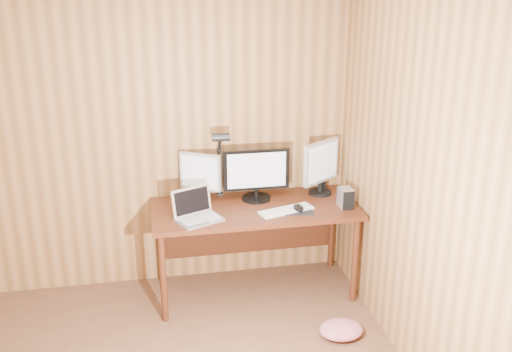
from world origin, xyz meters
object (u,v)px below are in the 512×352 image
object	(u,v)px
monitor_left	(200,176)
mouse	(298,208)
monitor_right	(321,166)
laptop	(196,212)
monitor_center	(256,174)
keyboard	(286,210)
desk	(253,217)
phone	(266,216)
hard_drive	(346,198)
desk_lamp	(220,155)
speaker	(323,185)

from	to	relation	value
monitor_left	mouse	world-z (taller)	monitor_left
monitor_right	laptop	world-z (taller)	monitor_right
monitor_center	monitor_left	distance (m)	0.44
monitor_left	monitor_right	world-z (taller)	monitor_right
keyboard	mouse	size ratio (longest dim) A/B	3.79
desk	mouse	bearing A→B (deg)	-35.51
monitor_right	mouse	bearing A→B (deg)	-164.50
phone	hard_drive	bearing A→B (deg)	-9.92
monitor_left	desk_lamp	xyz separation A→B (m)	(0.16, 0.02, 0.16)
hard_drive	phone	size ratio (longest dim) A/B	1.39
desk	mouse	world-z (taller)	mouse
desk_lamp	monitor_center	bearing A→B (deg)	-28.88
monitor_center	monitor_right	size ratio (longest dim) A/B	1.19
monitor_right	laptop	xyz separation A→B (m)	(-1.05, -0.32, -0.19)
laptop	hard_drive	xyz separation A→B (m)	(1.16, 0.01, 0.02)
monitor_center	keyboard	bearing A→B (deg)	-58.47
monitor_right	desk_lamp	xyz separation A→B (m)	(-0.82, 0.06, 0.13)
mouse	monitor_right	bearing A→B (deg)	68.67
hard_drive	phone	world-z (taller)	hard_drive
desk	desk_lamp	xyz separation A→B (m)	(-0.23, 0.16, 0.49)
monitor_right	hard_drive	world-z (taller)	monitor_right
speaker	desk_lamp	distance (m)	0.91
phone	desk	bearing A→B (deg)	83.38
desk	monitor_left	distance (m)	0.54
phone	speaker	bearing A→B (deg)	21.06
monitor_right	phone	distance (m)	0.70
monitor_right	mouse	size ratio (longest dim) A/B	3.79
monitor_right	keyboard	distance (m)	0.53
keyboard	hard_drive	distance (m)	0.48
monitor_center	hard_drive	xyz separation A→B (m)	(0.65, -0.29, -0.14)
desk_lamp	phone	bearing A→B (deg)	-69.30
monitor_left	hard_drive	size ratio (longest dim) A/B	2.57
laptop	mouse	size ratio (longest dim) A/B	3.28
monitor_center	speaker	distance (m)	0.61
mouse	laptop	bearing A→B (deg)	-161.06
phone	keyboard	bearing A→B (deg)	5.01
mouse	desk_lamp	world-z (taller)	desk_lamp
laptop	desk_lamp	xyz separation A→B (m)	(0.24, 0.39, 0.31)
hard_drive	speaker	size ratio (longest dim) A/B	1.36
keyboard	monitor_right	bearing A→B (deg)	23.82
monitor_left	keyboard	bearing A→B (deg)	-0.19
mouse	hard_drive	xyz separation A→B (m)	(0.38, 0.01, 0.05)
monitor_right	hard_drive	bearing A→B (deg)	-105.47
desk	hard_drive	bearing A→B (deg)	-17.11
desk	monitor_right	world-z (taller)	monitor_right
monitor_right	phone	size ratio (longest dim) A/B	4.10
monitor_right	mouse	xyz separation A→B (m)	(-0.27, -0.32, -0.22)
phone	monitor_center	bearing A→B (deg)	74.90
desk	laptop	size ratio (longest dim) A/B	4.13
monitor_center	keyboard	xyz separation A→B (m)	(0.18, -0.29, -0.20)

